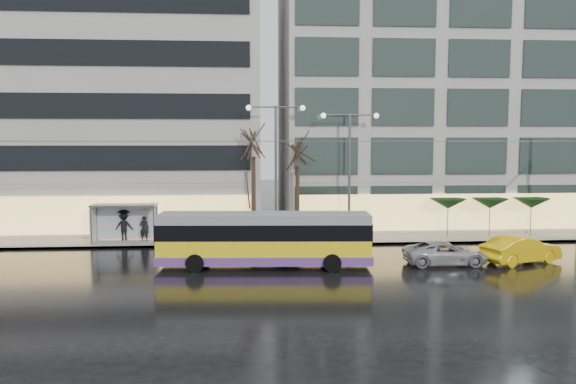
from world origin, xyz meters
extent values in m
plane|color=black|center=(0.00, 0.00, 0.00)|extent=(140.00, 140.00, 0.00)
cube|color=gray|center=(2.00, 14.00, 0.07)|extent=(80.00, 10.00, 0.15)
cube|color=slate|center=(2.00, 9.05, 0.07)|extent=(80.00, 0.10, 0.15)
cube|color=#A7A4A0|center=(-16.00, 19.00, 11.15)|extent=(34.00, 14.00, 22.00)
cube|color=#A7A4A0|center=(19.00, 19.00, 12.65)|extent=(32.00, 14.00, 25.00)
cube|color=yellow|center=(0.97, 3.17, 0.99)|extent=(11.45, 3.10, 1.42)
cube|color=#683C98|center=(0.97, 3.17, 0.52)|extent=(11.49, 3.14, 0.47)
cube|color=black|center=(0.97, 3.17, 2.03)|extent=(11.47, 3.12, 0.85)
cube|color=gray|center=(0.97, 3.17, 2.69)|extent=(11.45, 3.10, 0.47)
cube|color=black|center=(6.65, 2.80, 1.89)|extent=(0.20, 2.17, 1.23)
cube|color=black|center=(-4.71, 3.54, 1.89)|extent=(0.20, 2.17, 1.23)
cylinder|color=black|center=(4.63, 4.11, 0.47)|extent=(0.96, 0.39, 0.94)
cylinder|color=black|center=(4.47, 1.76, 0.47)|extent=(0.96, 0.39, 0.94)
cylinder|color=black|center=(-2.53, 4.58, 0.47)|extent=(0.96, 0.39, 0.94)
cylinder|color=black|center=(-2.68, 2.23, 0.47)|extent=(0.96, 0.39, 0.94)
cylinder|color=#595B60|center=(0.09, 4.13, 4.06)|extent=(0.29, 3.51, 2.48)
cylinder|color=#595B60|center=(0.12, 4.60, 4.06)|extent=(0.29, 3.51, 2.48)
cylinder|color=#595B60|center=(1.00, 5.75, 6.80)|extent=(42.00, 0.04, 0.04)
cylinder|color=#595B60|center=(1.00, 6.25, 6.80)|extent=(42.00, 0.04, 0.04)
cube|color=#595B60|center=(-8.00, 10.50, 2.60)|extent=(4.20, 1.60, 0.12)
cube|color=silver|center=(-8.00, 11.20, 1.35)|extent=(4.00, 0.05, 2.20)
cube|color=white|center=(-10.05, 10.50, 1.35)|extent=(0.10, 1.40, 2.20)
cylinder|color=#595B60|center=(-10.00, 9.80, 1.35)|extent=(0.10, 0.10, 2.40)
cylinder|color=#595B60|center=(-10.00, 11.20, 1.35)|extent=(0.10, 0.10, 2.40)
cylinder|color=#595B60|center=(-6.00, 9.80, 1.35)|extent=(0.10, 0.10, 2.40)
cylinder|color=#595B60|center=(-6.00, 11.20, 1.35)|extent=(0.10, 0.10, 2.40)
cylinder|color=#595B60|center=(2.00, 10.80, 4.65)|extent=(0.18, 0.18, 9.00)
cylinder|color=#595B60|center=(1.10, 10.80, 9.05)|extent=(1.80, 0.10, 0.10)
cylinder|color=#595B60|center=(2.90, 10.80, 9.05)|extent=(1.80, 0.10, 0.10)
sphere|color=#FFF2CC|center=(0.20, 10.80, 9.00)|extent=(0.36, 0.36, 0.36)
sphere|color=#FFF2CC|center=(3.80, 10.80, 9.00)|extent=(0.36, 0.36, 0.36)
cylinder|color=#595B60|center=(7.00, 10.80, 4.40)|extent=(0.18, 0.18, 8.50)
cylinder|color=#595B60|center=(6.10, 10.80, 8.55)|extent=(1.80, 0.10, 0.10)
cylinder|color=#595B60|center=(7.90, 10.80, 8.55)|extent=(1.80, 0.10, 0.10)
sphere|color=#FFF2CC|center=(5.20, 10.80, 8.50)|extent=(0.36, 0.36, 0.36)
sphere|color=#FFF2CC|center=(8.80, 10.80, 8.50)|extent=(0.36, 0.36, 0.36)
cylinder|color=black|center=(0.50, 11.00, 2.95)|extent=(0.28, 0.28, 5.60)
cylinder|color=black|center=(3.50, 11.20, 2.60)|extent=(0.28, 0.28, 4.90)
cylinder|color=#595B60|center=(14.00, 11.00, 1.25)|extent=(0.06, 0.06, 2.20)
cone|color=black|center=(14.00, 11.00, 2.45)|extent=(2.50, 2.50, 0.70)
cylinder|color=#595B60|center=(17.00, 11.00, 1.25)|extent=(0.06, 0.06, 2.20)
cone|color=black|center=(17.00, 11.00, 2.45)|extent=(2.50, 2.50, 0.70)
cylinder|color=#595B60|center=(20.00, 11.00, 1.25)|extent=(0.06, 0.06, 2.20)
cone|color=black|center=(20.00, 11.00, 2.45)|extent=(2.50, 2.50, 0.70)
imported|color=yellow|center=(15.31, 3.06, 0.77)|extent=(4.96, 3.14, 1.54)
imported|color=#A5A5AA|center=(10.98, 3.01, 0.64)|extent=(4.61, 2.17, 1.27)
imported|color=black|center=(-6.81, 10.88, 0.99)|extent=(0.62, 0.41, 1.67)
imported|color=#FF54B3|center=(-6.81, 10.88, 1.90)|extent=(0.98, 0.99, 0.88)
imported|color=black|center=(-3.70, 9.63, 0.95)|extent=(0.85, 0.70, 1.60)
imported|color=black|center=(-8.20, 11.17, 1.10)|extent=(1.23, 0.72, 1.89)
imported|color=black|center=(-8.20, 11.17, 1.90)|extent=(0.83, 0.83, 0.72)
camera|label=1|loc=(0.06, -26.79, 6.89)|focal=35.00mm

